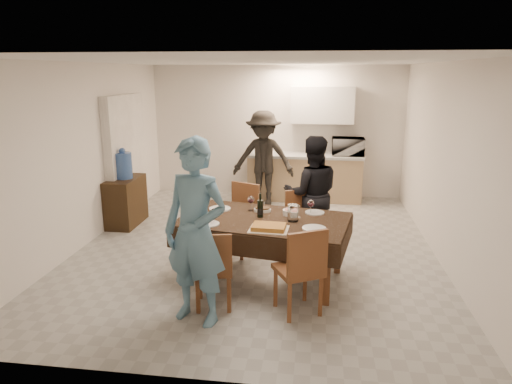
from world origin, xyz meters
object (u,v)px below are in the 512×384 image
Objects in this scene: person_far at (312,194)px; savoury_tart at (269,227)px; water_pitcher at (293,213)px; microwave at (348,146)px; person_kitchen at (263,158)px; person_near at (196,233)px; wine_bottle at (260,205)px; water_jug at (123,166)px; console at (126,201)px; dining_table at (264,221)px.

savoury_tart is at bearing 65.09° from person_far.
water_pitcher is 0.46× the size of savoury_tart.
water_pitcher is 0.33× the size of microwave.
person_kitchen is (-1.59, -0.45, -0.19)m from microwave.
water_pitcher is at bearing 65.56° from person_near.
person_kitchen reaches higher than microwave.
wine_bottle is at bearing 109.23° from savoury_tart.
water_jug reaches higher than savoury_tart.
console is at bearing 140.72° from savoury_tart.
savoury_tart is (0.10, -0.38, 0.06)m from dining_table.
person_near is (-0.55, -1.05, 0.21)m from dining_table.
person_far is at bearing 59.04° from wine_bottle.
person_far is (0.20, 1.10, -0.05)m from water_pitcher.
person_near is at bearing -55.09° from water_jug.
wine_bottle is 0.42m from water_pitcher.
console is 0.52× the size of person_far.
person_far is (0.55, 1.05, 0.08)m from dining_table.
dining_table is at bearing 104.74° from savoury_tart.
savoury_tart is 1.50m from person_far.
person_near reaches higher than wine_bottle.
person_kitchen is at bearing 105.45° from person_near.
dining_table is at bearing 54.91° from person_far.
person_far is (-0.65, -2.64, -0.26)m from microwave.
person_far is (3.05, -0.70, 0.42)m from console.
water_pitcher is at bearing 77.25° from microwave.
water_jug is 4.18m from microwave.
microwave reaches higher than savoury_tart.
water_pitcher is at bearing 72.25° from person_far.
water_pitcher is at bearing 1.92° from dining_table.
water_jug is 3.37m from savoury_tart.
microwave is at bearing 87.33° from person_near.
wine_bottle is 0.69× the size of savoury_tart.
person_far is (3.05, -0.70, -0.18)m from water_jug.
water_pitcher is (0.40, -0.10, -0.05)m from wine_bottle.
person_kitchen reaches higher than water_pitcher.
microwave is (3.70, 1.94, 0.69)m from console.
dining_table is 0.20m from wine_bottle.
console is 3.16m from person_far.
water_jug is at bearing 145.29° from wine_bottle.
water_pitcher is (2.85, -1.80, 0.48)m from console.
person_near reaches higher than dining_table.
console is 0.45× the size of person_near.
water_pitcher is 0.42m from savoury_tart.
person_far is at bearing -12.89° from console.
dining_table is at bearing -34.94° from water_jug.
person_kitchen is at bearing 35.30° from water_jug.
savoury_tart is 0.26× the size of person_far.
water_jug is at bearing 0.00° from console.
microwave is at bearing 82.09° from dining_table.
person_far reaches higher than wine_bottle.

